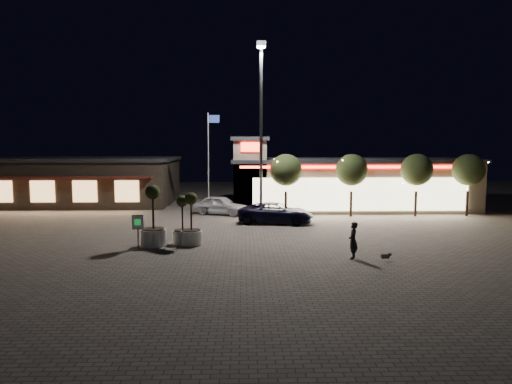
{
  "coord_description": "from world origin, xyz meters",
  "views": [
    {
      "loc": [
        0.8,
        -23.36,
        5.37
      ],
      "look_at": [
        1.6,
        6.0,
        2.41
      ],
      "focal_mm": 32.0,
      "sensor_mm": 36.0,
      "label": 1
    }
  ],
  "objects_px": {
    "planter_left": "(153,227)",
    "white_sedan": "(221,205)",
    "planter_mid": "(191,229)",
    "pedestrian": "(353,240)",
    "pickup_truck": "(276,213)",
    "valet_sign": "(138,225)"
  },
  "relations": [
    {
      "from": "pickup_truck",
      "to": "planter_left",
      "type": "bearing_deg",
      "value": 144.29
    },
    {
      "from": "pedestrian",
      "to": "planter_mid",
      "type": "height_order",
      "value": "planter_mid"
    },
    {
      "from": "planter_left",
      "to": "planter_mid",
      "type": "distance_m",
      "value": 2.03
    },
    {
      "from": "planter_left",
      "to": "white_sedan",
      "type": "bearing_deg",
      "value": 74.81
    },
    {
      "from": "pickup_truck",
      "to": "planter_mid",
      "type": "distance_m",
      "value": 8.54
    },
    {
      "from": "white_sedan",
      "to": "valet_sign",
      "type": "height_order",
      "value": "valet_sign"
    },
    {
      "from": "planter_left",
      "to": "planter_mid",
      "type": "xyz_separation_m",
      "value": [
        2.01,
        0.25,
        -0.13
      ]
    },
    {
      "from": "white_sedan",
      "to": "planter_mid",
      "type": "xyz_separation_m",
      "value": [
        -1.04,
        -10.98,
        0.14
      ]
    },
    {
      "from": "planter_mid",
      "to": "valet_sign",
      "type": "bearing_deg",
      "value": -161.07
    },
    {
      "from": "planter_left",
      "to": "valet_sign",
      "type": "xyz_separation_m",
      "value": [
        -0.68,
        -0.68,
        0.24
      ]
    },
    {
      "from": "valet_sign",
      "to": "white_sedan",
      "type": "bearing_deg",
      "value": 72.61
    },
    {
      "from": "pickup_truck",
      "to": "valet_sign",
      "type": "relative_size",
      "value": 2.9
    },
    {
      "from": "pedestrian",
      "to": "planter_left",
      "type": "relative_size",
      "value": 0.53
    },
    {
      "from": "planter_left",
      "to": "pickup_truck",
      "type": "bearing_deg",
      "value": 44.94
    },
    {
      "from": "pickup_truck",
      "to": "planter_mid",
      "type": "xyz_separation_m",
      "value": [
        -5.1,
        -6.85,
        0.16
      ]
    },
    {
      "from": "planter_left",
      "to": "valet_sign",
      "type": "distance_m",
      "value": 0.99
    },
    {
      "from": "pickup_truck",
      "to": "planter_left",
      "type": "height_order",
      "value": "planter_left"
    },
    {
      "from": "white_sedan",
      "to": "pedestrian",
      "type": "height_order",
      "value": "pedestrian"
    },
    {
      "from": "white_sedan",
      "to": "valet_sign",
      "type": "relative_size",
      "value": 2.43
    },
    {
      "from": "planter_mid",
      "to": "valet_sign",
      "type": "xyz_separation_m",
      "value": [
        -2.69,
        -0.92,
        0.37
      ]
    },
    {
      "from": "pickup_truck",
      "to": "white_sedan",
      "type": "xyz_separation_m",
      "value": [
        -4.06,
        4.13,
        0.02
      ]
    },
    {
      "from": "pedestrian",
      "to": "valet_sign",
      "type": "bearing_deg",
      "value": -83.18
    }
  ]
}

